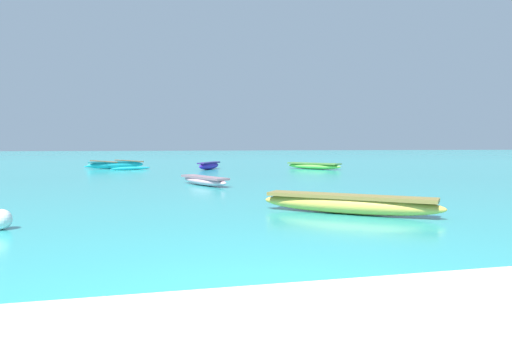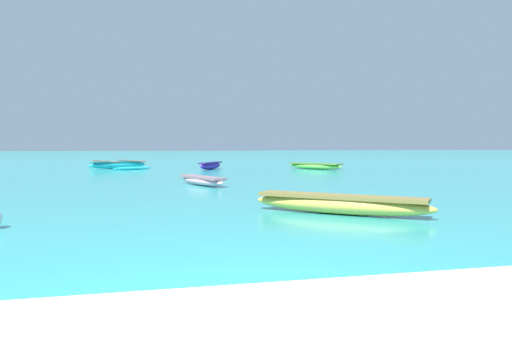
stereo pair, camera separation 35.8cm
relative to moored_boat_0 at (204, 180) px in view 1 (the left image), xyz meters
name	(u,v)px [view 1 (the left image)]	position (x,y,z in m)	size (l,w,h in m)	color
ground_plane	(293,336)	(-1.01, -13.92, -0.19)	(240.00, 240.00, 0.00)	teal
moored_boat_0	(204,180)	(0.00, 0.00, 0.00)	(1.69, 3.02, 0.34)	#E4A9BC
moored_boat_1	(314,166)	(8.24, 10.00, 0.03)	(2.95, 3.68, 0.40)	#7FDA4F
moored_boat_2	(349,203)	(2.25, -7.99, 0.05)	(3.56, 3.05, 0.43)	gold
moored_boat_3	(209,165)	(1.69, 11.21, 0.06)	(1.89, 2.75, 0.46)	#4021AC
moored_boat_4	(116,165)	(-4.07, 13.62, 0.05)	(4.38, 5.08, 0.53)	#20BBCB
mooring_buoy_0	(1,219)	(-4.73, -8.26, -0.01)	(0.38, 0.38, 0.38)	white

